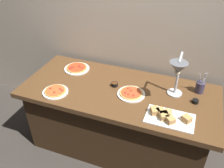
# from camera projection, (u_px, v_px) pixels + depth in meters

# --- Properties ---
(ground_plane) EXTENTS (8.00, 8.00, 0.00)m
(ground_plane) POSITION_uv_depth(u_px,v_px,m) (118.00, 143.00, 2.72)
(ground_plane) COLOR #38332D
(back_wall) EXTENTS (4.40, 0.04, 2.40)m
(back_wall) POSITION_uv_depth(u_px,v_px,m) (135.00, 29.00, 2.43)
(back_wall) COLOR #B7A893
(back_wall) RESTS_ON ground_plane
(buffet_table) EXTENTS (1.90, 0.84, 0.76)m
(buffet_table) POSITION_uv_depth(u_px,v_px,m) (118.00, 118.00, 2.50)
(buffet_table) COLOR brown
(buffet_table) RESTS_ON ground_plane
(heat_lamp) EXTENTS (0.15, 0.33, 0.44)m
(heat_lamp) POSITION_uv_depth(u_px,v_px,m) (178.00, 71.00, 1.93)
(heat_lamp) COLOR #B7BABF
(heat_lamp) RESTS_ON buffet_table
(pizza_plate_front) EXTENTS (0.24, 0.24, 0.03)m
(pizza_plate_front) POSITION_uv_depth(u_px,v_px,m) (55.00, 91.00, 2.25)
(pizza_plate_front) COLOR white
(pizza_plate_front) RESTS_ON buffet_table
(pizza_plate_center) EXTENTS (0.28, 0.28, 0.03)m
(pizza_plate_center) POSITION_uv_depth(u_px,v_px,m) (77.00, 68.00, 2.61)
(pizza_plate_center) COLOR white
(pizza_plate_center) RESTS_ON buffet_table
(pizza_plate_raised_stand) EXTENTS (0.26, 0.26, 0.03)m
(pizza_plate_raised_stand) POSITION_uv_depth(u_px,v_px,m) (131.00, 94.00, 2.22)
(pizza_plate_raised_stand) COLOR white
(pizza_plate_raised_stand) RESTS_ON buffet_table
(sandwich_platter) EXTENTS (0.40, 0.24, 0.06)m
(sandwich_platter) POSITION_uv_depth(u_px,v_px,m) (168.00, 116.00, 1.94)
(sandwich_platter) COLOR white
(sandwich_platter) RESTS_ON buffet_table
(sauce_cup_near) EXTENTS (0.06, 0.06, 0.03)m
(sauce_cup_near) POSITION_uv_depth(u_px,v_px,m) (195.00, 101.00, 2.11)
(sauce_cup_near) COLOR black
(sauce_cup_near) RESTS_ON buffet_table
(sauce_cup_far) EXTENTS (0.07, 0.07, 0.04)m
(sauce_cup_far) POSITION_uv_depth(u_px,v_px,m) (115.00, 84.00, 2.33)
(sauce_cup_far) COLOR black
(sauce_cup_far) RESTS_ON buffet_table
(utensil_holder) EXTENTS (0.08, 0.08, 0.22)m
(utensil_holder) POSITION_uv_depth(u_px,v_px,m) (200.00, 87.00, 2.23)
(utensil_holder) COLOR #383347
(utensil_holder) RESTS_ON buffet_table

